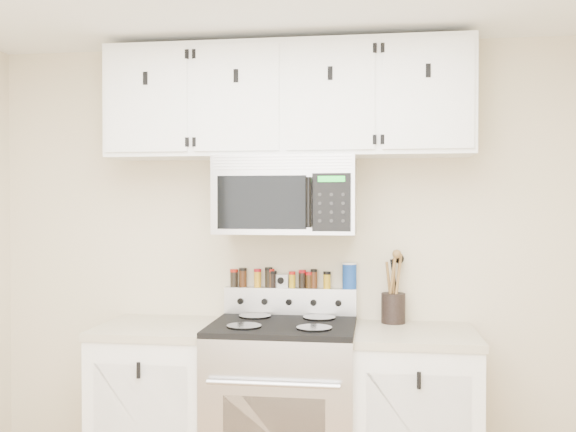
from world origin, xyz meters
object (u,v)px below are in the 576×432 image
Objects in this scene: microwave at (287,195)px; utensil_crock at (393,306)px; salt_canister at (349,276)px; range at (283,409)px.

utensil_crock is (0.58, 0.11, -0.61)m from microwave.
range is at bearing -140.30° from salt_canister.
salt_canister is (0.34, 0.16, -0.45)m from microwave.
range is 7.35× the size of salt_canister.
microwave is at bearing 89.77° from range.
utensil_crock is at bearing -11.55° from salt_canister.
utensil_crock is at bearing 21.65° from range.
salt_canister is at bearing 24.61° from microwave.
range is 0.82m from salt_canister.
salt_canister is at bearing 168.45° from utensil_crock.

